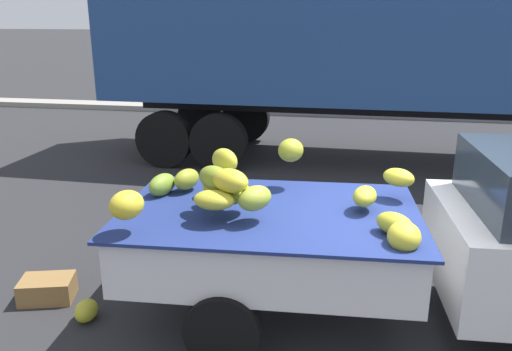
{
  "coord_description": "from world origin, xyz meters",
  "views": [
    {
      "loc": [
        -0.73,
        -4.48,
        2.79
      ],
      "look_at": [
        -1.53,
        0.0,
        1.37
      ],
      "focal_mm": 35.81,
      "sensor_mm": 36.0,
      "label": 1
    }
  ],
  "objects": [
    {
      "name": "ground",
      "position": [
        0.0,
        0.0,
        0.0
      ],
      "size": [
        220.0,
        220.0,
        0.0
      ],
      "primitive_type": "plane",
      "color": "#28282B"
    },
    {
      "name": "produce_crate",
      "position": [
        -3.67,
        -0.28,
        0.12
      ],
      "size": [
        0.6,
        0.49,
        0.23
      ],
      "primitive_type": "cube",
      "rotation": [
        0.0,
        0.0,
        0.28
      ],
      "color": "olive",
      "rests_on": "ground"
    },
    {
      "name": "fallen_banana_bunch_near_tailgate",
      "position": [
        -3.09,
        -0.56,
        0.1
      ],
      "size": [
        0.23,
        0.3,
        0.2
      ],
      "primitive_type": "ellipsoid",
      "rotation": [
        0.0,
        0.0,
        4.8
      ],
      "color": "gold",
      "rests_on": "ground"
    },
    {
      "name": "semi_trailer",
      "position": [
        0.48,
        5.74,
        2.54
      ],
      "size": [
        12.04,
        2.8,
        3.95
      ],
      "rotation": [
        0.0,
        0.0,
        -0.02
      ],
      "color": "navy",
      "rests_on": "ground"
    },
    {
      "name": "curb_strip",
      "position": [
        0.0,
        10.65,
        0.08
      ],
      "size": [
        80.0,
        0.8,
        0.16
      ],
      "primitive_type": "cube",
      "color": "gray",
      "rests_on": "ground"
    },
    {
      "name": "pickup_truck",
      "position": [
        0.48,
        -0.02,
        0.89
      ],
      "size": [
        4.91,
        2.02,
        1.7
      ],
      "rotation": [
        0.0,
        0.0,
        0.05
      ],
      "color": "white",
      "rests_on": "ground"
    }
  ]
}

